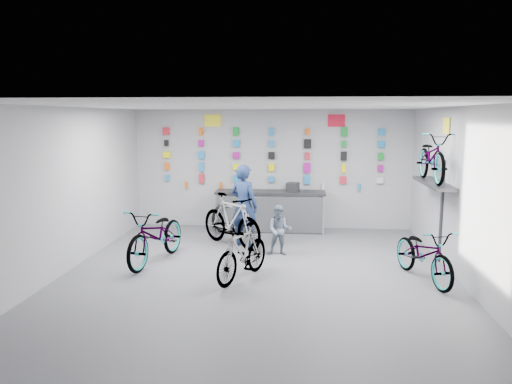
# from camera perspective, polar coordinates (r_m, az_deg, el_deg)

# --- Properties ---
(floor) EXTENTS (8.00, 8.00, 0.00)m
(floor) POSITION_cam_1_polar(r_m,az_deg,el_deg) (9.08, 0.17, -9.49)
(floor) COLOR #4E4E53
(floor) RESTS_ON ground
(ceiling) EXTENTS (8.00, 8.00, 0.00)m
(ceiling) POSITION_cam_1_polar(r_m,az_deg,el_deg) (8.63, 0.18, 9.80)
(ceiling) COLOR white
(ceiling) RESTS_ON wall_back
(wall_back) EXTENTS (7.00, 0.00, 7.00)m
(wall_back) POSITION_cam_1_polar(r_m,az_deg,el_deg) (12.69, 1.80, 2.64)
(wall_back) COLOR #B0B0B3
(wall_back) RESTS_ON floor
(wall_front) EXTENTS (7.00, 0.00, 7.00)m
(wall_front) POSITION_cam_1_polar(r_m,az_deg,el_deg) (4.84, -4.11, -7.26)
(wall_front) COLOR #B0B0B3
(wall_front) RESTS_ON floor
(wall_left) EXTENTS (0.00, 8.00, 8.00)m
(wall_left) POSITION_cam_1_polar(r_m,az_deg,el_deg) (9.69, -20.91, 0.21)
(wall_left) COLOR #B0B0B3
(wall_left) RESTS_ON floor
(wall_right) EXTENTS (0.00, 8.00, 8.00)m
(wall_right) POSITION_cam_1_polar(r_m,az_deg,el_deg) (9.11, 22.67, -0.39)
(wall_right) COLOR #B0B0B3
(wall_right) RESTS_ON floor
(counter) EXTENTS (2.70, 0.66, 1.00)m
(counter) POSITION_cam_1_polar(r_m,az_deg,el_deg) (12.38, 1.65, -2.25)
(counter) COLOR black
(counter) RESTS_ON floor
(merch_wall) EXTENTS (5.57, 0.08, 1.57)m
(merch_wall) POSITION_cam_1_polar(r_m,az_deg,el_deg) (12.59, 2.05, 3.95)
(merch_wall) COLOR #1E82C7
(merch_wall) RESTS_ON wall_back
(wall_bracket) EXTENTS (0.39, 1.90, 2.00)m
(wall_bracket) POSITION_cam_1_polar(r_m,az_deg,el_deg) (10.21, 19.76, 0.47)
(wall_bracket) COLOR #333338
(wall_bracket) RESTS_ON wall_right
(sign_left) EXTENTS (0.42, 0.02, 0.30)m
(sign_left) POSITION_cam_1_polar(r_m,az_deg,el_deg) (12.78, -4.98, 8.14)
(sign_left) COLOR yellow
(sign_left) RESTS_ON wall_back
(sign_right) EXTENTS (0.42, 0.02, 0.30)m
(sign_right) POSITION_cam_1_polar(r_m,az_deg,el_deg) (12.60, 9.17, 8.05)
(sign_right) COLOR red
(sign_right) RESTS_ON wall_back
(sign_side) EXTENTS (0.02, 0.40, 0.30)m
(sign_side) POSITION_cam_1_polar(r_m,az_deg,el_deg) (10.16, 20.93, 7.09)
(sign_side) COLOR yellow
(sign_side) RESTS_ON wall_right
(bike_left) EXTENTS (1.14, 2.19, 1.10)m
(bike_left) POSITION_cam_1_polar(r_m,az_deg,el_deg) (9.90, -11.28, -4.83)
(bike_left) COLOR gray
(bike_left) RESTS_ON floor
(bike_center) EXTENTS (1.09, 1.66, 0.97)m
(bike_center) POSITION_cam_1_polar(r_m,az_deg,el_deg) (8.73, -1.55, -6.90)
(bike_center) COLOR gray
(bike_center) RESTS_ON floor
(bike_right) EXTENTS (1.14, 1.93, 0.96)m
(bike_right) POSITION_cam_1_polar(r_m,az_deg,el_deg) (9.15, 18.65, -6.68)
(bike_right) COLOR gray
(bike_right) RESTS_ON floor
(bike_service) EXTENTS (1.78, 1.70, 1.15)m
(bike_service) POSITION_cam_1_polar(r_m,az_deg,el_deg) (10.93, -2.84, -3.24)
(bike_service) COLOR gray
(bike_service) RESTS_ON floor
(bike_wall) EXTENTS (0.63, 1.80, 0.95)m
(bike_wall) POSITION_cam_1_polar(r_m,az_deg,el_deg) (10.13, 19.50, 3.78)
(bike_wall) COLOR gray
(bike_wall) RESTS_ON wall_bracket
(clerk) EXTENTS (0.78, 0.69, 1.81)m
(clerk) POSITION_cam_1_polar(r_m,az_deg,el_deg) (10.84, -1.39, -1.57)
(clerk) COLOR navy
(clerk) RESTS_ON floor
(customer) EXTENTS (0.51, 0.40, 1.04)m
(customer) POSITION_cam_1_polar(r_m,az_deg,el_deg) (10.23, 2.71, -4.39)
(customer) COLOR slate
(customer) RESTS_ON floor
(spare_wheel) EXTENTS (0.78, 0.46, 0.77)m
(spare_wheel) POSITION_cam_1_polar(r_m,az_deg,el_deg) (12.15, -3.31, -3.00)
(spare_wheel) COLOR black
(spare_wheel) RESTS_ON floor
(register) EXTENTS (0.33, 0.35, 0.22)m
(register) POSITION_cam_1_polar(r_m,az_deg,el_deg) (12.27, 4.24, 0.58)
(register) COLOR black
(register) RESTS_ON counter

